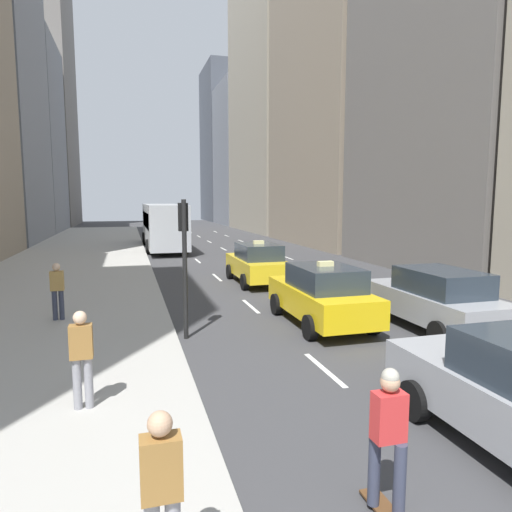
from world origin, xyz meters
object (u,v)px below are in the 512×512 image
Objects in this scene: skateboarder at (388,435)px; pedestrian_near_curb at (162,491)px; taxi_lead at (257,263)px; traffic_light_pole at (184,246)px; pedestrian_mid_block at (82,355)px; pedestrian_far_walking at (57,288)px; sedan_silver_behind at (436,299)px; city_bus at (163,225)px; taxi_second at (322,294)px.

skateboarder is 2.58m from pedestrian_near_curb.
taxi_lead is 8.17m from traffic_light_pole.
pedestrian_mid_block is at bearing 104.25° from pedestrian_near_curb.
pedestrian_far_walking is at bearing -146.90° from taxi_lead.
skateboarder is at bearing -130.67° from sedan_silver_behind.
city_bus is (-2.81, 15.26, 0.91)m from taxi_lead.
traffic_light_pole is (2.17, 3.96, 1.34)m from pedestrian_mid_block.
city_bus is at bearing 77.31° from pedestrian_far_walking.
taxi_lead is at bearing -79.56° from city_bus.
city_bus is 29.69m from skateboarder.
skateboarder is (-2.59, -7.64, 0.08)m from taxi_second.
pedestrian_far_walking reaches higher than sedan_silver_behind.
city_bus is 30.25m from pedestrian_near_curb.
taxi_lead is at bearing 60.77° from pedestrian_mid_block.
taxi_second reaches higher than skateboarder.
pedestrian_far_walking is (-4.73, 9.65, 0.10)m from skateboarder.
traffic_light_pole is (1.17, 7.91, 1.34)m from pedestrian_near_curb.
pedestrian_mid_block is at bearing 135.51° from skateboarder.
taxi_second is 3.11m from sedan_silver_behind.
city_bus is 6.65× the size of skateboarder.
skateboarder is (0.22, -29.68, -0.82)m from city_bus.
pedestrian_mid_block is 6.29m from pedestrian_far_walking.
taxi_lead is 14.65m from skateboarder.
taxi_lead is 2.67× the size of pedestrian_mid_block.
city_bus is (-2.81, 22.04, 0.91)m from taxi_second.
taxi_second is 9.59m from pedestrian_near_curb.
pedestrian_far_walking is at bearing 146.71° from traffic_light_pole.
pedestrian_far_walking is at bearing 164.65° from taxi_second.
pedestrian_near_curb is 0.46× the size of traffic_light_pole.
traffic_light_pole is (-1.36, 7.43, 1.45)m from skateboarder.
sedan_silver_behind is at bearing -71.03° from taxi_lead.
pedestrian_near_curb and pedestrian_mid_block have the same top height.
taxi_second reaches higher than pedestrian_far_walking.
pedestrian_near_curb is (-2.31, -30.15, -0.72)m from city_bus.
taxi_lead reaches higher than skateboarder.
pedestrian_far_walking reaches higher than skateboarder.
city_bus reaches higher than skateboarder.
sedan_silver_behind is 9.36m from pedestrian_mid_block.
taxi_lead reaches higher than sedan_silver_behind.
skateboarder is at bearing -44.49° from pedestrian_mid_block.
city_bus reaches higher than pedestrian_far_walking.
pedestrian_mid_block is at bearing -118.78° from traffic_light_pole.
pedestrian_far_walking is at bearing 116.13° from skateboarder.
skateboarder is at bearing 10.62° from pedestrian_near_curb.
skateboarder is 7.69m from traffic_light_pole.
pedestrian_near_curb is 10.36m from pedestrian_far_walking.
sedan_silver_behind is at bearing -76.51° from city_bus.
pedestrian_far_walking is (-7.32, -4.77, 0.19)m from taxi_lead.
city_bus is 20.54m from pedestrian_far_walking.
pedestrian_near_curb and pedestrian_far_walking have the same top height.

